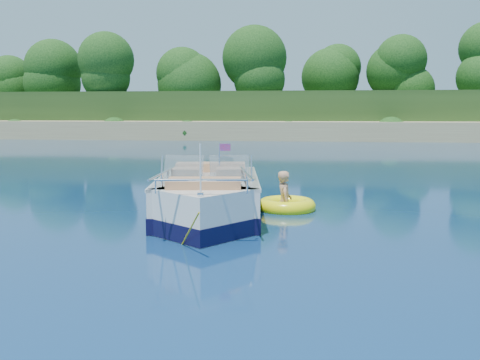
{
  "coord_description": "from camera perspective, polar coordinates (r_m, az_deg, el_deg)",
  "views": [
    {
      "loc": [
        2.05,
        -7.42,
        2.38
      ],
      "look_at": [
        0.59,
        4.21,
        0.85
      ],
      "focal_mm": 40.0,
      "sensor_mm": 36.0,
      "label": 1
    }
  ],
  "objects": [
    {
      "name": "ground",
      "position": [
        8.06,
        -8.04,
        -9.82
      ],
      "size": [
        160.0,
        160.0,
        0.0
      ],
      "primitive_type": "plane",
      "color": "#091F40",
      "rests_on": "ground"
    },
    {
      "name": "shoreline",
      "position": [
        71.23,
        5.55,
        6.27
      ],
      "size": [
        170.0,
        59.0,
        6.0
      ],
      "color": "#9D865B",
      "rests_on": "ground"
    },
    {
      "name": "treeline",
      "position": [
        48.58,
        4.87,
        11.15
      ],
      "size": [
        150.0,
        7.12,
        8.19
      ],
      "color": "black",
      "rests_on": "ground"
    },
    {
      "name": "motorboat",
      "position": [
        11.78,
        -3.46,
        -2.26
      ],
      "size": [
        2.73,
        6.14,
        2.05
      ],
      "rotation": [
        0.0,
        0.0,
        0.13
      ],
      "color": "white",
      "rests_on": "ground"
    },
    {
      "name": "tow_tube",
      "position": [
        12.93,
        4.99,
        -2.76
      ],
      "size": [
        1.84,
        1.84,
        0.37
      ],
      "rotation": [
        0.0,
        0.0,
        0.41
      ],
      "color": "#FFFA0E",
      "rests_on": "ground"
    },
    {
      "name": "boy",
      "position": [
        12.88,
        4.71,
        -3.24
      ],
      "size": [
        0.52,
        0.88,
        1.62
      ],
      "primitive_type": "imported",
      "rotation": [
        0.0,
        -0.17,
        1.76
      ],
      "color": "tan",
      "rests_on": "ground"
    }
  ]
}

